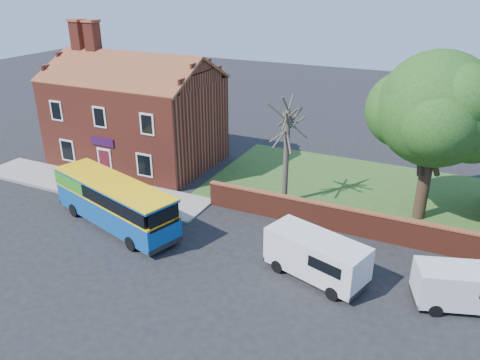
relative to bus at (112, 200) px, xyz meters
The scene contains 11 objects.
ground 3.36m from the bus, 47.44° to the right, with size 120.00×120.00×0.00m, color black.
pavement 6.33m from the bus, 144.47° to the left, with size 18.00×3.50×0.12m, color gray.
kerb 5.53m from the bus, 159.99° to the left, with size 18.00×0.15×0.14m, color slate.
grass_strip 18.56m from the bus, 35.80° to the left, with size 26.00×12.00×0.04m, color #426B28.
shop_building 10.74m from the bus, 118.32° to the left, with size 12.30×8.13×10.50m.
boundary_wall 15.78m from the bus, 17.81° to the left, with size 22.00×0.38×1.60m.
bus is the anchor object (origin of this frame).
van_near 12.45m from the bus, ahead, with size 5.37×3.43×2.20m.
van_far 19.13m from the bus, ahead, with size 4.77×3.05×1.95m.
large_tree 19.29m from the bus, 28.09° to the left, with size 8.25×6.53×10.06m.
bare_tree 10.99m from the bus, 40.97° to the left, with size 2.52×3.01×6.73m.
Camera 1 is at (15.29, -16.86, 13.56)m, focal length 35.00 mm.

